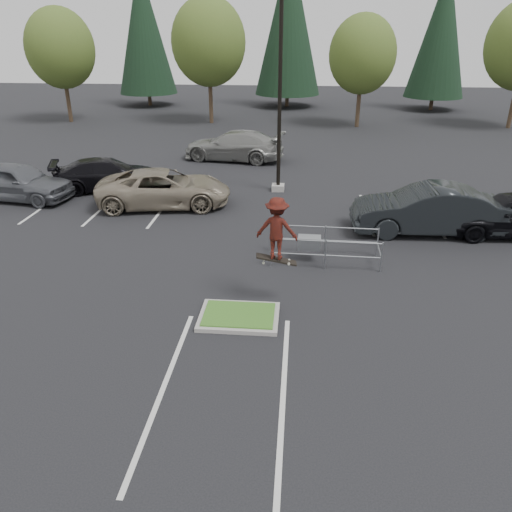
# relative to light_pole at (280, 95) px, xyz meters

# --- Properties ---
(ground) EXTENTS (120.00, 120.00, 0.00)m
(ground) POSITION_rel_light_pole_xyz_m (-0.50, -12.00, -4.56)
(ground) COLOR black
(ground) RESTS_ON ground
(grass_median) EXTENTS (2.20, 1.60, 0.16)m
(grass_median) POSITION_rel_light_pole_xyz_m (-0.50, -12.00, -4.48)
(grass_median) COLOR gray
(grass_median) RESTS_ON ground
(stall_lines) EXTENTS (22.62, 17.60, 0.01)m
(stall_lines) POSITION_rel_light_pole_xyz_m (-1.85, -5.98, -4.56)
(stall_lines) COLOR silver
(stall_lines) RESTS_ON ground
(light_pole) EXTENTS (0.70, 0.60, 10.12)m
(light_pole) POSITION_rel_light_pole_xyz_m (0.00, 0.00, 0.00)
(light_pole) COLOR gray
(light_pole) RESTS_ON ground
(decid_a) EXTENTS (5.44, 5.44, 8.91)m
(decid_a) POSITION_rel_light_pole_xyz_m (-18.51, 18.03, 1.02)
(decid_a) COLOR #38281C
(decid_a) RESTS_ON ground
(decid_b) EXTENTS (5.89, 5.89, 9.64)m
(decid_b) POSITION_rel_light_pole_xyz_m (-6.51, 18.53, 1.48)
(decid_b) COLOR #38281C
(decid_b) RESTS_ON ground
(decid_c) EXTENTS (5.12, 5.12, 8.38)m
(decid_c) POSITION_rel_light_pole_xyz_m (5.49, 17.83, 0.69)
(decid_c) COLOR #38281C
(decid_c) RESTS_ON ground
(conif_a) EXTENTS (5.72, 5.72, 13.00)m
(conif_a) POSITION_rel_light_pole_xyz_m (-14.50, 28.00, 2.54)
(conif_a) COLOR #38281C
(conif_a) RESTS_ON ground
(conif_b) EXTENTS (6.38, 6.38, 14.50)m
(conif_b) POSITION_rel_light_pole_xyz_m (-0.50, 28.50, 3.29)
(conif_b) COLOR #38281C
(conif_b) RESTS_ON ground
(conif_c) EXTENTS (5.50, 5.50, 12.50)m
(conif_c) POSITION_rel_light_pole_xyz_m (13.50, 27.50, 2.29)
(conif_c) COLOR #38281C
(conif_c) RESTS_ON ground
(cart_corral) EXTENTS (3.75, 1.44, 1.05)m
(cart_corral) POSITION_rel_light_pole_xyz_m (1.58, -7.99, -3.90)
(cart_corral) COLOR #95999E
(cart_corral) RESTS_ON ground
(skateboarder) EXTENTS (1.23, 0.81, 1.99)m
(skateboarder) POSITION_rel_light_pole_xyz_m (0.47, -11.00, -2.24)
(skateboarder) COLOR black
(skateboarder) RESTS_ON ground
(car_l_tan) EXTENTS (6.24, 3.59, 1.64)m
(car_l_tan) POSITION_rel_light_pole_xyz_m (-5.00, -2.78, -3.74)
(car_l_tan) COLOR gray
(car_l_tan) RESTS_ON ground
(car_l_black) EXTENTS (5.67, 3.76, 1.52)m
(car_l_black) POSITION_rel_light_pole_xyz_m (-8.50, -0.50, -3.80)
(car_l_black) COLOR black
(car_l_black) RESTS_ON ground
(car_l_grey) EXTENTS (5.35, 2.80, 1.74)m
(car_l_grey) POSITION_rel_light_pole_xyz_m (-12.00, -2.50, -3.69)
(car_l_grey) COLOR #55575D
(car_l_grey) RESTS_ON ground
(car_r_charc) EXTENTS (5.76, 2.17, 1.88)m
(car_r_charc) POSITION_rel_light_pole_xyz_m (6.00, -5.00, -3.62)
(car_r_charc) COLOR black
(car_r_charc) RESTS_ON ground
(car_r_black) EXTENTS (5.11, 2.19, 1.72)m
(car_r_black) POSITION_rel_light_pole_xyz_m (9.21, -5.00, -3.70)
(car_r_black) COLOR black
(car_r_black) RESTS_ON ground
(car_far_silver) EXTENTS (6.32, 3.38, 1.74)m
(car_far_silver) POSITION_rel_light_pole_xyz_m (-2.93, 6.00, -3.69)
(car_far_silver) COLOR gray
(car_far_silver) RESTS_ON ground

